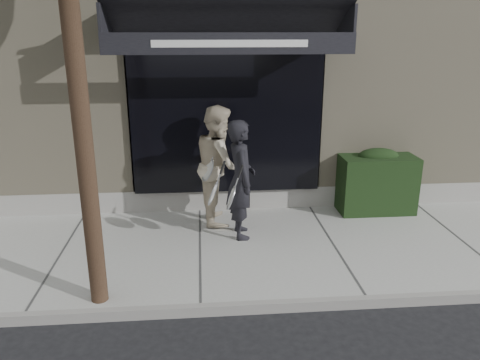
{
  "coord_description": "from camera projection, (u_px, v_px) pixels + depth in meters",
  "views": [
    {
      "loc": [
        -1.95,
        -6.31,
        3.2
      ],
      "look_at": [
        -1.35,
        0.6,
        0.96
      ],
      "focal_mm": 35.0,
      "sensor_mm": 36.0,
      "label": 1
    }
  ],
  "objects": [
    {
      "name": "ground",
      "position": [
        332.0,
        250.0,
        7.12
      ],
      "size": [
        80.0,
        80.0,
        0.0
      ],
      "primitive_type": "plane",
      "color": "black",
      "rests_on": "ground"
    },
    {
      "name": "sidewalk",
      "position": [
        332.0,
        246.0,
        7.11
      ],
      "size": [
        20.0,
        3.0,
        0.12
      ],
      "primitive_type": "cube",
      "color": "#999A94",
      "rests_on": "ground"
    },
    {
      "name": "curb",
      "position": [
        367.0,
        302.0,
        5.63
      ],
      "size": [
        20.0,
        0.1,
        0.14
      ],
      "primitive_type": "cube",
      "color": "gray",
      "rests_on": "ground"
    },
    {
      "name": "building_facade",
      "position": [
        281.0,
        50.0,
        10.98
      ],
      "size": [
        14.3,
        8.04,
        5.64
      ],
      "color": "tan",
      "rests_on": "ground"
    },
    {
      "name": "hedge",
      "position": [
        376.0,
        181.0,
        8.2
      ],
      "size": [
        1.3,
        0.7,
        1.14
      ],
      "color": "black",
      "rests_on": "sidewalk"
    },
    {
      "name": "pedestrian_front",
      "position": [
        241.0,
        180.0,
        7.07
      ],
      "size": [
        0.78,
        0.91,
        1.83
      ],
      "color": "black",
      "rests_on": "sidewalk"
    },
    {
      "name": "pedestrian_back",
      "position": [
        219.0,
        165.0,
        7.64
      ],
      "size": [
        0.78,
        0.98,
        1.94
      ],
      "color": "beige",
      "rests_on": "sidewalk"
    }
  ]
}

